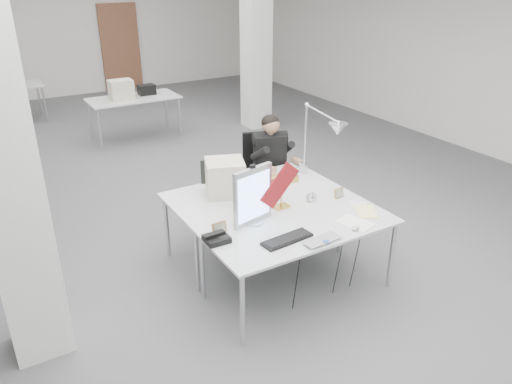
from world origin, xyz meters
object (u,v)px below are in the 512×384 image
Objects in this scene: office_chair at (268,175)px; seated_person at (271,150)px; beige_monitor at (225,177)px; monitor at (253,196)px; laptop at (326,243)px; desk_phone at (217,239)px; architect_lamp at (319,141)px; desk_main at (300,226)px; bankers_lamp at (281,190)px.

seated_person reaches higher than office_chair.
monitor is at bearing -75.38° from beige_monitor.
beige_monitor is (-0.92, -0.61, 0.39)m from office_chair.
beige_monitor reaches higher than laptop.
laptop is at bearing -32.64° from desk_phone.
architect_lamp is (1.59, 0.65, 0.43)m from desk_phone.
desk_main is 1.20m from architect_lamp.
seated_person is at bearing 39.30° from monitor.
desk_phone is 1.77m from architect_lamp.
seated_person reaches higher than laptop.
laptop is (0.34, -0.68, -0.26)m from monitor.
desk_phone is at bearing -151.35° from bankers_lamp.
bankers_lamp is at bearing 81.21° from laptop.
architect_lamp is (0.14, -0.80, 0.66)m from office_chair.
office_chair is 1.22× the size of architect_lamp.
desk_main is at bearing -50.02° from monitor.
architect_lamp is at bearing -59.73° from seated_person.
office_chair is at bearing 74.34° from bankers_lamp.
laptop is 0.39× the size of architect_lamp.
seated_person is at bearing 67.04° from laptop.
monitor is at bearing -108.92° from seated_person.
desk_phone is 0.54× the size of beige_monitor.
monitor reaches higher than laptop.
architect_lamp reaches higher than laptop.
monitor is 1.46× the size of bankers_lamp.
architect_lamp is at bearing 23.52° from desk_phone.
beige_monitor is (-0.26, 1.38, 0.17)m from laptop.
desk_phone is (-0.81, 0.13, 0.04)m from desk_main.
office_chair is 1.16m from beige_monitor.
office_chair is at bearing 40.38° from monitor.
office_chair reaches higher than desk_phone.
laptop is at bearing -123.37° from architect_lamp.
desk_phone is (-0.45, -0.15, -0.25)m from monitor.
laptop is at bearing -58.43° from beige_monitor.
seated_person is at bearing 101.58° from architect_lamp.
beige_monitor is at bearing 170.39° from architect_lamp.
office_chair is 2.06m from desk_phone.
monitor reaches higher than office_chair.
seated_person reaches higher than desk_phone.
seated_person is 4.21× the size of desk_phone.
office_chair is at bearing 54.34° from beige_monitor.
seated_person is at bearing 67.32° from desk_main.
seated_person is at bearing 45.35° from desk_phone.
monitor is at bearing 142.41° from desk_main.
beige_monitor is at bearing -129.32° from seated_person.
monitor is at bearing 19.03° from desk_phone.
laptop is (-0.02, -0.40, 0.03)m from desk_main.
bankers_lamp is at bearing -152.01° from architect_lamp.
desk_main is 8.58× the size of desk_phone.
monitor is 0.60× the size of architect_lamp.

